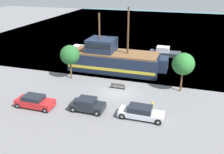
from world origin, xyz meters
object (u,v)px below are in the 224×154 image
(moored_boat_dockside, at_px, (164,52))
(parked_car_curb_front, at_px, (35,102))
(bench_promenade_east, at_px, (118,86))
(parked_car_curb_mid, at_px, (141,112))
(pirate_ship, at_px, (114,59))
(parked_car_curb_rear, at_px, (87,105))
(fire_hydrant, at_px, (152,105))
(moored_boat_outer, at_px, (82,52))

(moored_boat_dockside, relative_size, parked_car_curb_front, 1.30)
(parked_car_curb_front, bearing_deg, bench_promenade_east, 44.82)
(parked_car_curb_mid, bearing_deg, bench_promenade_east, 124.17)
(pirate_ship, xyz_separation_m, parked_car_curb_rear, (0.98, -13.34, -1.12))
(moored_boat_dockside, distance_m, bench_promenade_east, 17.70)
(parked_car_curb_mid, bearing_deg, parked_car_curb_front, -174.07)
(parked_car_curb_rear, distance_m, bench_promenade_east, 6.85)
(parked_car_curb_rear, bearing_deg, parked_car_curb_front, -169.78)
(parked_car_curb_front, height_order, parked_car_curb_mid, parked_car_curb_front)
(parked_car_curb_front, xyz_separation_m, bench_promenade_east, (7.79, 7.74, -0.29))
(parked_car_curb_front, relative_size, fire_hydrant, 5.85)
(bench_promenade_east, bearing_deg, pirate_ship, 111.61)
(moored_boat_dockside, height_order, moored_boat_outer, moored_boat_outer)
(fire_hydrant, bearing_deg, parked_car_curb_front, -163.25)
(parked_car_curb_rear, height_order, bench_promenade_east, parked_car_curb_rear)
(moored_boat_dockside, relative_size, parked_car_curb_mid, 1.21)
(pirate_ship, relative_size, parked_car_curb_mid, 3.20)
(moored_boat_outer, bearing_deg, moored_boat_dockside, 17.04)
(parked_car_curb_front, relative_size, parked_car_curb_mid, 0.93)
(moored_boat_outer, xyz_separation_m, parked_car_curb_rear, (9.02, -19.21, 0.07))
(moored_boat_outer, relative_size, parked_car_curb_rear, 1.85)
(parked_car_curb_rear, relative_size, bench_promenade_east, 2.03)
(moored_boat_dockside, bearing_deg, bench_promenade_east, -104.06)
(pirate_ship, relative_size, parked_car_curb_front, 3.45)
(pirate_ship, xyz_separation_m, moored_boat_outer, (-8.04, 5.87, -1.19))
(moored_boat_outer, relative_size, fire_hydrant, 9.26)
(moored_boat_dockside, relative_size, parked_car_curb_rear, 1.52)
(parked_car_curb_mid, bearing_deg, moored_boat_dockside, 90.23)
(moored_boat_dockside, height_order, bench_promenade_east, moored_boat_dockside)
(parked_car_curb_front, distance_m, parked_car_curb_mid, 12.25)
(pirate_ship, relative_size, bench_promenade_east, 8.14)
(pirate_ship, bearing_deg, parked_car_curb_rear, -85.82)
(moored_boat_outer, relative_size, bench_promenade_east, 3.74)
(fire_hydrant, bearing_deg, moored_boat_dockside, 92.52)
(moored_boat_dockside, relative_size, bench_promenade_east, 3.08)
(pirate_ship, xyz_separation_m, bench_promenade_east, (2.66, -6.70, -1.43))
(moored_boat_outer, distance_m, bench_promenade_east, 16.51)
(pirate_ship, distance_m, parked_car_curb_mid, 14.99)
(moored_boat_outer, height_order, fire_hydrant, moored_boat_outer)
(pirate_ship, height_order, moored_boat_outer, pirate_ship)
(moored_boat_dockside, distance_m, parked_car_curb_front, 27.69)
(pirate_ship, relative_size, fire_hydrant, 20.15)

